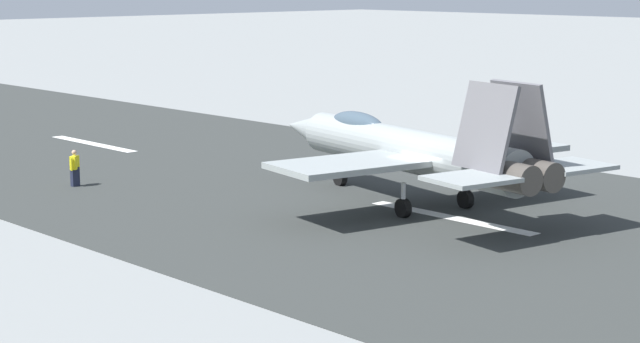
{
  "coord_description": "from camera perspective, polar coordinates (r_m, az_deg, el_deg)",
  "views": [
    {
      "loc": [
        -27.42,
        32.13,
        9.31
      ],
      "look_at": [
        1.18,
        5.05,
        2.2
      ],
      "focal_mm": 60.4,
      "sensor_mm": 36.0,
      "label": 1
    }
  ],
  "objects": [
    {
      "name": "ground_plane",
      "position": [
        43.25,
        5.95,
        -2.26
      ],
      "size": [
        400.0,
        400.0,
        0.0
      ],
      "primitive_type": "plane",
      "color": "gray"
    },
    {
      "name": "crew_person",
      "position": [
        49.73,
        -12.87,
        0.16
      ],
      "size": [
        0.48,
        0.6,
        1.68
      ],
      "color": "#1E2338",
      "rests_on": "ground"
    },
    {
      "name": "marker_cone_mid",
      "position": [
        58.39,
        8.49,
        1.21
      ],
      "size": [
        0.44,
        0.44,
        0.55
      ],
      "primitive_type": "cone",
      "color": "orange",
      "rests_on": "ground"
    },
    {
      "name": "fighter_jet",
      "position": [
        44.42,
        4.71,
        1.22
      ],
      "size": [
        17.99,
        13.53,
        5.57
      ],
      "color": "gray",
      "rests_on": "ground"
    },
    {
      "name": "marker_cone_far",
      "position": [
        66.8,
        -0.04,
        2.46
      ],
      "size": [
        0.44,
        0.44,
        0.55
      ],
      "primitive_type": "cone",
      "color": "orange",
      "rests_on": "ground"
    },
    {
      "name": "runway_strip",
      "position": [
        43.24,
        5.97,
        -2.25
      ],
      "size": [
        240.0,
        26.0,
        0.02
      ],
      "color": "#303332",
      "rests_on": "ground"
    }
  ]
}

